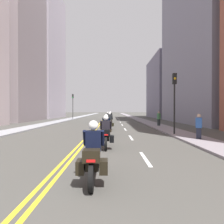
# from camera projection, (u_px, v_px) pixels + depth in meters

# --- Properties ---
(ground_plane) EXTENTS (264.00, 264.00, 0.00)m
(ground_plane) POSITION_uv_depth(u_px,v_px,m) (105.00, 118.00, 47.93)
(ground_plane) COLOR #45433F
(sidewalk_left) EXTENTS (2.08, 144.00, 0.12)m
(sidewalk_left) POSITION_uv_depth(u_px,v_px,m) (76.00, 118.00, 47.95)
(sidewalk_left) COLOR gray
(sidewalk_left) RESTS_ON ground
(sidewalk_right) EXTENTS (2.08, 144.00, 0.12)m
(sidewalk_right) POSITION_uv_depth(u_px,v_px,m) (135.00, 118.00, 47.91)
(sidewalk_right) COLOR gray
(sidewalk_right) RESTS_ON ground
(centreline_yellow_inner) EXTENTS (0.12, 132.00, 0.01)m
(centreline_yellow_inner) POSITION_uv_depth(u_px,v_px,m) (105.00, 118.00, 47.93)
(centreline_yellow_inner) COLOR yellow
(centreline_yellow_inner) RESTS_ON ground
(centreline_yellow_outer) EXTENTS (0.12, 132.00, 0.01)m
(centreline_yellow_outer) POSITION_uv_depth(u_px,v_px,m) (106.00, 118.00, 47.93)
(centreline_yellow_outer) COLOR yellow
(centreline_yellow_outer) RESTS_ON ground
(lane_dashes_white) EXTENTS (0.14, 56.40, 0.01)m
(lane_dashes_white) POSITION_uv_depth(u_px,v_px,m) (122.00, 123.00, 28.92)
(lane_dashes_white) COLOR silver
(lane_dashes_white) RESTS_ON ground
(building_left_1) EXTENTS (6.49, 12.73, 27.60)m
(building_left_1) POSITION_uv_depth(u_px,v_px,m) (17.00, 41.00, 35.18)
(building_left_1) COLOR gray
(building_left_1) RESTS_ON ground
(building_right_1) EXTENTS (7.32, 20.34, 30.78)m
(building_right_1) POSITION_uv_depth(u_px,v_px,m) (204.00, 19.00, 30.37)
(building_right_1) COLOR gray
(building_right_1) RESTS_ON ground
(building_left_2) EXTENTS (8.64, 15.78, 31.43)m
(building_left_2) POSITION_uv_depth(u_px,v_px,m) (42.00, 54.00, 50.66)
(building_left_2) COLOR #ADA1AF
(building_left_2) RESTS_ON ground
(building_right_2) EXTENTS (7.67, 16.37, 14.78)m
(building_right_2) POSITION_uv_depth(u_px,v_px,m) (168.00, 88.00, 50.88)
(building_right_2) COLOR slate
(building_right_2) RESTS_ON ground
(motorcycle_0) EXTENTS (0.77, 2.26, 1.60)m
(motorcycle_0) POSITION_uv_depth(u_px,v_px,m) (94.00, 157.00, 5.36)
(motorcycle_0) COLOR black
(motorcycle_0) RESTS_ON ground
(motorcycle_1) EXTENTS (0.77, 2.12, 1.63)m
(motorcycle_1) POSITION_uv_depth(u_px,v_px,m) (106.00, 135.00, 10.08)
(motorcycle_1) COLOR black
(motorcycle_1) RESTS_ON ground
(motorcycle_2) EXTENTS (0.76, 2.11, 1.58)m
(motorcycle_2) POSITION_uv_depth(u_px,v_px,m) (107.00, 127.00, 14.78)
(motorcycle_2) COLOR black
(motorcycle_2) RESTS_ON ground
(motorcycle_3) EXTENTS (0.78, 2.30, 1.67)m
(motorcycle_3) POSITION_uv_depth(u_px,v_px,m) (110.00, 123.00, 19.77)
(motorcycle_3) COLOR black
(motorcycle_3) RESTS_ON ground
(motorcycle_4) EXTENTS (0.77, 2.28, 1.63)m
(motorcycle_4) POSITION_uv_depth(u_px,v_px,m) (110.00, 120.00, 24.40)
(motorcycle_4) COLOR black
(motorcycle_4) RESTS_ON ground
(motorcycle_5) EXTENTS (0.78, 2.18, 1.63)m
(motorcycle_5) POSITION_uv_depth(u_px,v_px,m) (108.00, 119.00, 28.85)
(motorcycle_5) COLOR black
(motorcycle_5) RESTS_ON ground
(motorcycle_6) EXTENTS (0.76, 2.23, 1.66)m
(motorcycle_6) POSITION_uv_depth(u_px,v_px,m) (111.00, 118.00, 33.36)
(motorcycle_6) COLOR black
(motorcycle_6) RESTS_ON ground
(motorcycle_7) EXTENTS (0.78, 2.08, 1.55)m
(motorcycle_7) POSITION_uv_depth(u_px,v_px,m) (109.00, 117.00, 38.52)
(motorcycle_7) COLOR black
(motorcycle_7) RESTS_ON ground
(traffic_light_near) EXTENTS (0.28, 0.38, 4.60)m
(traffic_light_near) POSITION_uv_depth(u_px,v_px,m) (175.00, 92.00, 15.17)
(traffic_light_near) COLOR black
(traffic_light_near) RESTS_ON ground
(traffic_light_far) EXTENTS (0.28, 0.38, 5.12)m
(traffic_light_far) POSITION_uv_depth(u_px,v_px,m) (73.00, 102.00, 41.58)
(traffic_light_far) COLOR black
(traffic_light_far) RESTS_ON ground
(pedestrian_0) EXTENTS (0.42, 0.36, 1.65)m
(pedestrian_0) POSITION_uv_depth(u_px,v_px,m) (199.00, 127.00, 12.57)
(pedestrian_0) COLOR #222535
(pedestrian_0) RESTS_ON ground
(pedestrian_1) EXTENTS (0.42, 0.39, 1.73)m
(pedestrian_1) POSITION_uv_depth(u_px,v_px,m) (159.00, 119.00, 23.26)
(pedestrian_1) COLOR #232A2B
(pedestrian_1) RESTS_ON ground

